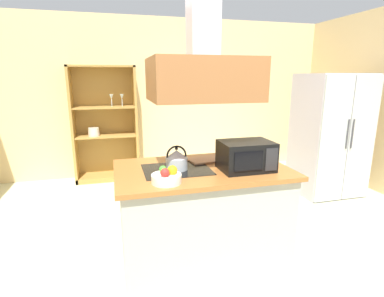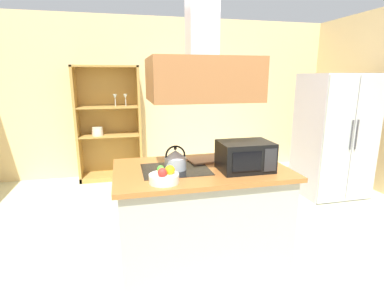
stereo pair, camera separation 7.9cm
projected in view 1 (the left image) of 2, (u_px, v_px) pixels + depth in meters
name	position (u px, v px, depth m)	size (l,w,h in m)	color
ground_plane	(220.00, 262.00, 2.84)	(7.80, 7.80, 0.00)	beige
wall_back	(164.00, 98.00, 5.34)	(6.00, 0.12, 2.70)	beige
kitchen_island	(201.00, 212.00, 2.86)	(1.58, 0.98, 0.90)	#ADAB9E
range_hood	(203.00, 67.00, 2.54)	(0.90, 0.70, 1.19)	#955C32
refrigerator	(329.00, 135.00, 4.39)	(0.90, 0.78, 1.76)	#BBB5C2
dish_cabinet	(105.00, 130.00, 5.00)	(1.04, 0.40, 1.89)	#AF833E
kettle	(177.00, 160.00, 2.67)	(0.20, 0.20, 0.22)	#B3C0C8
cutting_board	(206.00, 160.00, 2.98)	(0.34, 0.24, 0.02)	tan
microwave	(246.00, 156.00, 2.66)	(0.46, 0.35, 0.26)	black
wine_glass_on_counter	(248.00, 144.00, 3.04)	(0.08, 0.08, 0.21)	silver
fruit_bowl	(167.00, 177.00, 2.35)	(0.24, 0.24, 0.14)	silver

